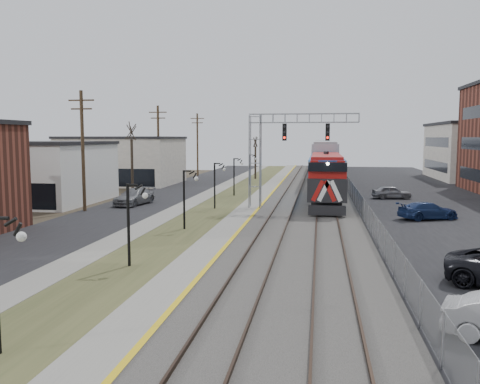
# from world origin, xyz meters

# --- Properties ---
(ground) EXTENTS (160.00, 160.00, 0.00)m
(ground) POSITION_xyz_m (0.00, 0.00, 0.00)
(ground) COLOR #473D2D
(ground) RESTS_ON ground
(street_west) EXTENTS (7.00, 120.00, 0.04)m
(street_west) POSITION_xyz_m (-11.50, 35.00, 0.02)
(street_west) COLOR black
(street_west) RESTS_ON ground
(sidewalk) EXTENTS (2.00, 120.00, 0.08)m
(sidewalk) POSITION_xyz_m (-7.00, 35.00, 0.04)
(sidewalk) COLOR gray
(sidewalk) RESTS_ON ground
(grass_median) EXTENTS (4.00, 120.00, 0.06)m
(grass_median) POSITION_xyz_m (-4.00, 35.00, 0.03)
(grass_median) COLOR #414726
(grass_median) RESTS_ON ground
(platform) EXTENTS (2.00, 120.00, 0.24)m
(platform) POSITION_xyz_m (-1.00, 35.00, 0.12)
(platform) COLOR gray
(platform) RESTS_ON ground
(ballast_bed) EXTENTS (8.00, 120.00, 0.20)m
(ballast_bed) POSITION_xyz_m (4.00, 35.00, 0.10)
(ballast_bed) COLOR #595651
(ballast_bed) RESTS_ON ground
(parking_lot) EXTENTS (16.00, 120.00, 0.04)m
(parking_lot) POSITION_xyz_m (16.00, 35.00, 0.02)
(parking_lot) COLOR black
(parking_lot) RESTS_ON ground
(platform_edge) EXTENTS (0.24, 120.00, 0.01)m
(platform_edge) POSITION_xyz_m (-0.12, 35.00, 0.24)
(platform_edge) COLOR gold
(platform_edge) RESTS_ON platform
(track_near) EXTENTS (1.58, 120.00, 0.15)m
(track_near) POSITION_xyz_m (2.00, 35.00, 0.28)
(track_near) COLOR #2D2119
(track_near) RESTS_ON ballast_bed
(track_far) EXTENTS (1.58, 120.00, 0.15)m
(track_far) POSITION_xyz_m (5.50, 35.00, 0.28)
(track_far) COLOR #2D2119
(track_far) RESTS_ON ballast_bed
(train) EXTENTS (3.00, 85.85, 5.33)m
(train) POSITION_xyz_m (5.50, 68.20, 2.92)
(train) COLOR #1351A2
(train) RESTS_ON ground
(signal_gantry) EXTENTS (9.00, 1.07, 8.15)m
(signal_gantry) POSITION_xyz_m (1.22, 27.99, 5.59)
(signal_gantry) COLOR gray
(signal_gantry) RESTS_ON ground
(lampposts) EXTENTS (0.14, 62.14, 4.00)m
(lampposts) POSITION_xyz_m (-4.00, 18.29, 2.00)
(lampposts) COLOR black
(lampposts) RESTS_ON ground
(utility_poles) EXTENTS (0.28, 80.28, 10.00)m
(utility_poles) POSITION_xyz_m (-14.50, 25.00, 5.00)
(utility_poles) COLOR #4C3823
(utility_poles) RESTS_ON ground
(fence) EXTENTS (0.04, 120.00, 1.60)m
(fence) POSITION_xyz_m (8.20, 35.00, 0.80)
(fence) COLOR gray
(fence) RESTS_ON ground
(buildings_west) EXTENTS (14.00, 67.00, 7.00)m
(buildings_west) POSITION_xyz_m (-21.00, 24.21, 3.01)
(buildings_west) COLOR beige
(buildings_west) RESTS_ON ground
(bare_trees) EXTENTS (12.30, 42.30, 5.95)m
(bare_trees) POSITION_xyz_m (-12.66, 38.91, 2.70)
(bare_trees) COLOR #382D23
(bare_trees) RESTS_ON ground
(car_lot_d) EXTENTS (4.87, 3.36, 1.31)m
(car_lot_d) POSITION_xyz_m (12.99, 24.85, 0.65)
(car_lot_d) COLOR navy
(car_lot_d) RESTS_ON ground
(car_lot_e) EXTENTS (3.97, 1.95, 1.30)m
(car_lot_e) POSITION_xyz_m (12.11, 37.86, 0.65)
(car_lot_e) COLOR gray
(car_lot_e) RESTS_ON ground
(car_street_b) EXTENTS (2.89, 5.39, 1.48)m
(car_street_b) POSITION_xyz_m (-11.82, 29.46, 0.74)
(car_street_b) COLOR slate
(car_street_b) RESTS_ON ground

